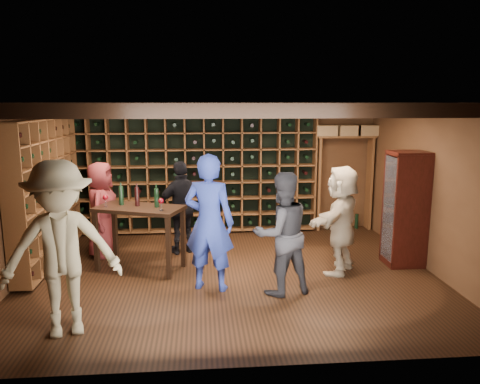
{
  "coord_description": "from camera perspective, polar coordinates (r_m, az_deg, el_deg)",
  "views": [
    {
      "loc": [
        -0.42,
        -6.58,
        2.51
      ],
      "look_at": [
        0.16,
        0.2,
        1.2
      ],
      "focal_mm": 35.0,
      "sensor_mm": 36.0,
      "label": 1
    }
  ],
  "objects": [
    {
      "name": "wine_rack_back",
      "position": [
        9.01,
        -5.49,
        2.18
      ],
      "size": [
        4.65,
        0.3,
        2.2
      ],
      "color": "brown",
      "rests_on": "ground"
    },
    {
      "name": "tasting_table",
      "position": [
        7.18,
        -12.21,
        -2.74
      ],
      "size": [
        1.43,
        1.06,
        1.25
      ],
      "rotation": [
        0.0,
        0.0,
        -0.37
      ],
      "color": "black",
      "rests_on": "ground"
    },
    {
      "name": "display_cabinet",
      "position": [
        7.65,
        19.47,
        -2.21
      ],
      "size": [
        0.55,
        0.5,
        1.75
      ],
      "color": "black",
      "rests_on": "ground"
    },
    {
      "name": "ground",
      "position": [
        7.05,
        -1.15,
        -9.93
      ],
      "size": [
        6.0,
        6.0,
        0.0
      ],
      "primitive_type": "plane",
      "color": "black",
      "rests_on": "ground"
    },
    {
      "name": "man_grey_suit",
      "position": [
        6.16,
        5.1,
        -5.08
      ],
      "size": [
        0.94,
        0.82,
        1.63
      ],
      "primitive_type": "imported",
      "rotation": [
        0.0,
        0.0,
        3.43
      ],
      "color": "black",
      "rests_on": "ground"
    },
    {
      "name": "guest_beige",
      "position": [
        7.07,
        12.24,
        -3.3
      ],
      "size": [
        1.25,
        1.49,
        1.61
      ],
      "primitive_type": "imported",
      "rotation": [
        0.0,
        0.0,
        4.1
      ],
      "color": "tan",
      "rests_on": "ground"
    },
    {
      "name": "wine_rack_left",
      "position": [
        7.9,
        -22.55,
        0.16
      ],
      "size": [
        0.3,
        2.65,
        2.2
      ],
      "color": "brown",
      "rests_on": "ground"
    },
    {
      "name": "crate_shelf",
      "position": [
        9.39,
        12.74,
        4.89
      ],
      "size": [
        1.2,
        0.32,
        2.07
      ],
      "color": "brown",
      "rests_on": "ground"
    },
    {
      "name": "guest_khaki",
      "position": [
        5.38,
        -20.99,
        -6.55
      ],
      "size": [
        1.39,
        1.02,
        1.92
      ],
      "primitive_type": "imported",
      "rotation": [
        0.0,
        0.0,
        0.27
      ],
      "color": "#9B8F6B",
      "rests_on": "ground"
    },
    {
      "name": "room_shell",
      "position": [
        6.64,
        -1.26,
        10.13
      ],
      "size": [
        6.0,
        6.0,
        6.0
      ],
      "color": "brown",
      "rests_on": "ground"
    },
    {
      "name": "man_blue_shirt",
      "position": [
        6.26,
        -3.78,
        -3.75
      ],
      "size": [
        0.78,
        0.62,
        1.86
      ],
      "primitive_type": "imported",
      "rotation": [
        0.0,
        0.0,
        2.84
      ],
      "color": "navy",
      "rests_on": "ground"
    },
    {
      "name": "guest_woman_black",
      "position": [
        7.85,
        -7.04,
        -1.89
      ],
      "size": [
        0.99,
        0.72,
        1.56
      ],
      "primitive_type": "imported",
      "rotation": [
        0.0,
        0.0,
        3.56
      ],
      "color": "black",
      "rests_on": "ground"
    },
    {
      "name": "guest_red_floral",
      "position": [
        7.96,
        -16.54,
        -2.07
      ],
      "size": [
        0.55,
        0.8,
        1.57
      ],
      "primitive_type": "imported",
      "rotation": [
        0.0,
        0.0,
        1.51
      ],
      "color": "maroon",
      "rests_on": "ground"
    }
  ]
}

